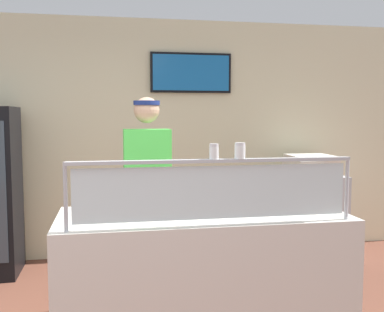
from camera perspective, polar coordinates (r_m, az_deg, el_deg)
name	(u,v)px	position (r m, az deg, el deg)	size (l,w,h in m)	color
ground_plane	(187,311)	(3.95, -0.58, -18.96)	(12.00, 12.00, 0.00)	brown
shop_rear_unit	(163,137)	(5.26, -3.69, 2.38)	(6.33, 0.13, 2.70)	beige
serving_counter	(203,281)	(3.22, 1.34, -15.53)	(1.93, 0.80, 0.95)	silver
sneeze_guard	(214,183)	(2.71, 2.84, -3.40)	(1.75, 0.06, 0.40)	#B2B5BC
pizza_tray	(177,209)	(3.13, -1.91, -6.73)	(0.51, 0.51, 0.04)	#9EA0A8
pizza_server	(181,207)	(3.11, -1.43, -6.39)	(0.07, 0.28, 0.01)	#ADAFB7
parmesan_shaker	(214,152)	(2.69, 2.79, 0.45)	(0.06, 0.06, 0.09)	white
pepper_flake_shaker	(240,152)	(2.73, 6.07, 0.54)	(0.07, 0.07, 0.10)	white
worker_figure	(148,189)	(3.75, -5.57, -4.19)	(0.41, 0.50, 1.76)	#23232D
prep_shelf	(310,216)	(5.36, 14.61, -7.34)	(0.70, 0.55, 0.94)	#B7BABF
pizza_box_stack	(310,165)	(5.26, 14.70, -1.12)	(0.51, 0.50, 0.22)	silver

